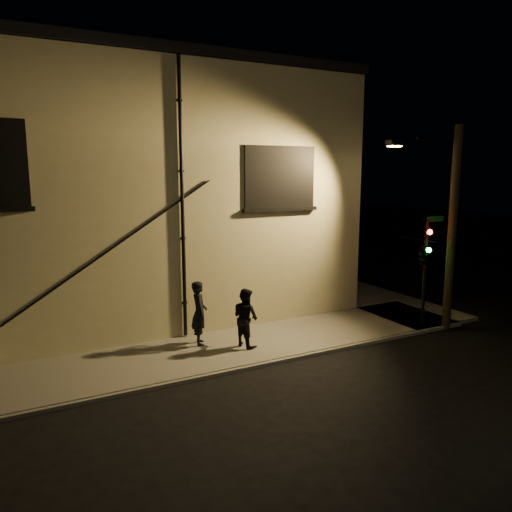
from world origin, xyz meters
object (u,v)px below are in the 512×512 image
pedestrian_b (246,317)px  traffic_signal (424,253)px  streetlamp_pole (448,222)px  pedestrian_a (199,313)px

pedestrian_b → traffic_signal: 6.25m
streetlamp_pole → traffic_signal: bearing=159.9°
traffic_signal → streetlamp_pole: (0.72, -0.26, 1.00)m
traffic_signal → pedestrian_a: bearing=165.6°
streetlamp_pole → pedestrian_a: bearing=165.0°
pedestrian_b → streetlamp_pole: (6.67, -1.31, 2.58)m
traffic_signal → streetlamp_pole: bearing=-20.1°
traffic_signal → pedestrian_b: bearing=170.0°
pedestrian_a → streetlamp_pole: streetlamp_pole is taller
pedestrian_b → streetlamp_pole: size_ratio=0.26×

